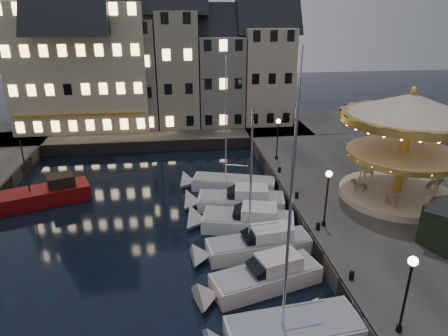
{
  "coord_description": "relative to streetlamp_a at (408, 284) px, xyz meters",
  "views": [
    {
      "loc": [
        -2.86,
        -22.52,
        15.53
      ],
      "look_at": [
        1.0,
        8.0,
        3.2
      ],
      "focal_mm": 32.0,
      "sensor_mm": 36.0,
      "label": 1
    }
  ],
  "objects": [
    {
      "name": "quaywall_e",
      "position": [
        -1.2,
        15.0,
        -3.37
      ],
      "size": [
        0.15,
        44.0,
        1.3
      ],
      "primitive_type": "cube",
      "color": "#47423A",
      "rests_on": "ground"
    },
    {
      "name": "red_fishing_boat",
      "position": [
        -21.32,
        19.01,
        -3.32
      ],
      "size": [
        7.79,
        4.98,
        5.91
      ],
      "color": "maroon",
      "rests_on": "ground"
    },
    {
      "name": "motorboat_d",
      "position": [
        -5.36,
        12.5,
        -3.38
      ],
      "size": [
        7.91,
        4.36,
        2.15
      ],
      "color": "silver",
      "rests_on": "ground"
    },
    {
      "name": "motorboat_f",
      "position": [
        -5.53,
        19.69,
        -3.49
      ],
      "size": [
        8.5,
        4.42,
        11.35
      ],
      "color": "silver",
      "rests_on": "ground"
    },
    {
      "name": "motorboat_b",
      "position": [
        -5.5,
        5.54,
        -3.38
      ],
      "size": [
        7.68,
        4.11,
        2.15
      ],
      "color": "beige",
      "rests_on": "ground"
    },
    {
      "name": "streetlamp_a",
      "position": [
        0.0,
        0.0,
        0.0
      ],
      "size": [
        0.44,
        0.44,
        4.17
      ],
      "color": "black",
      "rests_on": "quay_east"
    },
    {
      "name": "townhouse_na",
      "position": [
        -26.7,
        39.0,
        3.76
      ],
      "size": [
        5.5,
        8.0,
        12.8
      ],
      "color": "gray",
      "rests_on": "quay_north"
    },
    {
      "name": "carousel",
      "position": [
        7.4,
        13.66,
        3.18
      ],
      "size": [
        10.23,
        10.23,
        8.95
      ],
      "color": "#CEB394",
      "rests_on": "quay_east"
    },
    {
      "name": "ground",
      "position": [
        -7.2,
        9.0,
        -4.02
      ],
      "size": [
        160.0,
        160.0,
        0.0
      ],
      "primitive_type": "plane",
      "color": "black",
      "rests_on": "ground"
    },
    {
      "name": "bollard_c",
      "position": [
        -0.6,
        14.5,
        -2.41
      ],
      "size": [
        0.3,
        0.3,
        0.57
      ],
      "color": "black",
      "rests_on": "quay_east"
    },
    {
      "name": "bollard_a",
      "position": [
        -0.6,
        4.0,
        -2.41
      ],
      "size": [
        0.3,
        0.3,
        0.57
      ],
      "color": "black",
      "rests_on": "quay_east"
    },
    {
      "name": "townhouse_nb",
      "position": [
        -21.25,
        39.0,
        4.26
      ],
      "size": [
        6.16,
        8.0,
        13.8
      ],
      "color": "gray",
      "rests_on": "quay_north"
    },
    {
      "name": "streetlamp_b",
      "position": [
        0.0,
        10.0,
        0.0
      ],
      "size": [
        0.44,
        0.44,
        4.17
      ],
      "color": "black",
      "rests_on": "quay_east"
    },
    {
      "name": "quay_east",
      "position": [
        6.8,
        15.0,
        -3.37
      ],
      "size": [
        16.0,
        56.0,
        1.3
      ],
      "primitive_type": "cube",
      "color": "#474442",
      "rests_on": "ground"
    },
    {
      "name": "motorboat_a",
      "position": [
        -5.21,
        1.27,
        -3.48
      ],
      "size": [
        7.91,
        3.34,
        13.14
      ],
      "color": "silver",
      "rests_on": "ground"
    },
    {
      "name": "hotel_corner",
      "position": [
        -21.2,
        39.0,
        5.76
      ],
      "size": [
        17.6,
        9.0,
        16.8
      ],
      "color": "beige",
      "rests_on": "quay_north"
    },
    {
      "name": "bollard_b",
      "position": [
        -0.6,
        9.5,
        -2.41
      ],
      "size": [
        0.3,
        0.3,
        0.57
      ],
      "color": "black",
      "rests_on": "quay_east"
    },
    {
      "name": "streetlamp_d",
      "position": [
        11.3,
        17.0,
        0.0
      ],
      "size": [
        0.44,
        0.44,
        4.17
      ],
      "color": "black",
      "rests_on": "quay_east"
    },
    {
      "name": "quay_north",
      "position": [
        -15.2,
        37.0,
        -3.37
      ],
      "size": [
        44.0,
        12.0,
        1.3
      ],
      "primitive_type": "cube",
      "color": "#474442",
      "rests_on": "ground"
    },
    {
      "name": "bollard_d",
      "position": [
        -0.6,
        20.0,
        -2.41
      ],
      "size": [
        0.3,
        0.3,
        0.57
      ],
      "color": "black",
      "rests_on": "quay_east"
    },
    {
      "name": "townhouse_nf",
      "position": [
        2.05,
        39.0,
        4.26
      ],
      "size": [
        6.82,
        8.0,
        13.8
      ],
      "color": "#B0A28B",
      "rests_on": "quay_north"
    },
    {
      "name": "townhouse_ne",
      "position": [
        -4.0,
        39.0,
        3.76
      ],
      "size": [
        6.16,
        8.0,
        12.8
      ],
      "color": "slate",
      "rests_on": "quay_north"
    },
    {
      "name": "townhouse_nc",
      "position": [
        -15.2,
        39.0,
        4.76
      ],
      "size": [
        6.82,
        8.0,
        14.8
      ],
      "color": "gray",
      "rests_on": "quay_north"
    },
    {
      "name": "motorboat_e",
      "position": [
        -5.34,
        15.87,
        -3.37
      ],
      "size": [
        8.19,
        3.63,
        2.15
      ],
      "color": "silver",
      "rests_on": "ground"
    },
    {
      "name": "motorboat_c",
      "position": [
        -5.22,
        9.03,
        -3.34
      ],
      "size": [
        8.16,
        2.98,
        10.77
      ],
      "color": "silver",
      "rests_on": "ground"
    },
    {
      "name": "townhouse_nd",
      "position": [
        -9.45,
        39.0,
        5.26
      ],
      "size": [
        5.5,
        8.0,
        15.8
      ],
      "color": "gray",
      "rests_on": "quay_north"
    },
    {
      "name": "quaywall_n",
      "position": [
        -13.2,
        31.0,
        -3.37
      ],
      "size": [
        48.0,
        0.15,
        1.3
      ],
      "primitive_type": "cube",
      "color": "#47423A",
      "rests_on": "ground"
    },
    {
      "name": "streetlamp_c",
      "position": [
        0.0,
        23.5,
        0.0
      ],
      "size": [
        0.44,
        0.44,
        4.17
      ],
      "color": "black",
      "rests_on": "quay_east"
    }
  ]
}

